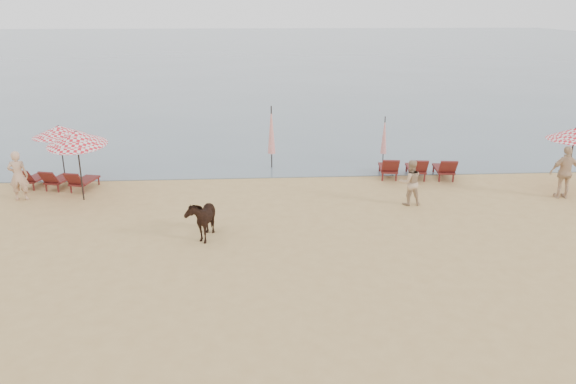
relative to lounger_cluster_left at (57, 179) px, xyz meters
name	(u,v)px	position (x,y,z in m)	size (l,w,h in m)	color
ground	(302,311)	(8.20, -9.16, -0.39)	(120.00, 120.00, 0.00)	tan
sea	(258,47)	(8.20, 70.84, -0.39)	(160.00, 140.00, 0.06)	#51606B
lounger_cluster_left	(57,179)	(0.00, 0.00, 0.00)	(2.84, 2.09, 0.56)	#5C161A
lounger_cluster_right	(417,168)	(13.49, 0.44, 0.04)	(2.97, 1.97, 0.61)	#5C161A
umbrella_open_left_a	(59,131)	(-0.01, 0.91, 1.58)	(1.93, 1.93, 2.19)	black
umbrella_open_left_b	(76,138)	(1.28, -1.28, 1.80)	(1.98, 2.02, 2.52)	black
umbrella_open_right	(575,134)	(18.58, -1.27, 1.69)	(1.89, 1.89, 2.31)	black
umbrella_closed_left	(271,130)	(7.94, 2.28, 1.20)	(0.31, 0.31, 2.58)	black
umbrella_closed_right	(384,135)	(12.62, 2.42, 0.89)	(0.25, 0.25, 2.07)	black
cow	(202,217)	(5.67, -4.84, 0.22)	(0.66, 1.44, 1.22)	black
beachgoer_left	(18,176)	(-0.86, -1.15, 0.48)	(0.64, 0.42, 1.75)	tan
beachgoer_right_a	(410,182)	(12.41, -2.46, 0.39)	(0.76, 0.59, 1.56)	tan
beachgoer_right_b	(565,172)	(17.95, -2.11, 0.54)	(1.08, 0.45, 1.85)	tan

